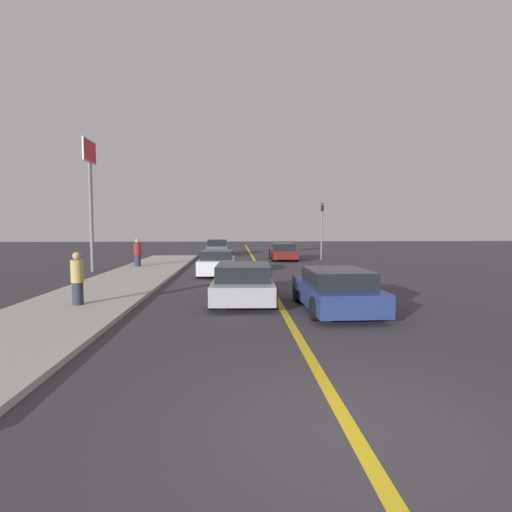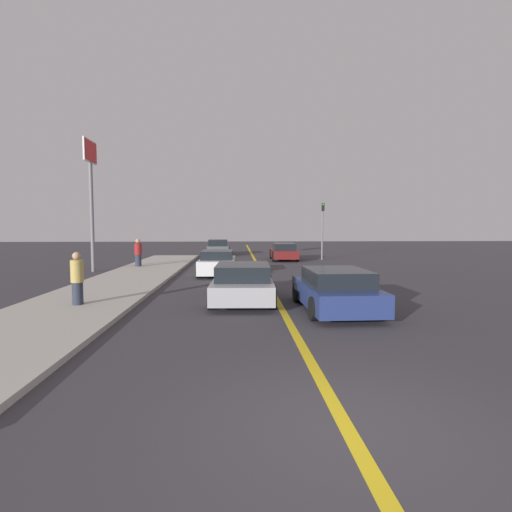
% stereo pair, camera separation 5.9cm
% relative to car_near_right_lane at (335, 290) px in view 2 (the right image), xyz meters
% --- Properties ---
extents(ground_plane, '(120.00, 120.00, 0.00)m').
position_rel_car_near_right_lane_xyz_m(ground_plane, '(-1.53, -6.83, -0.59)').
color(ground_plane, '#38353A').
extents(road_center_line, '(0.20, 60.00, 0.01)m').
position_rel_car_near_right_lane_xyz_m(road_center_line, '(-1.53, 11.17, -0.59)').
color(road_center_line, gold).
rests_on(road_center_line, ground_plane).
extents(sidewalk_left, '(3.51, 27.57, 0.13)m').
position_rel_car_near_right_lane_xyz_m(sidewalk_left, '(-7.67, 6.95, -0.53)').
color(sidewalk_left, '#ADA89E').
rests_on(sidewalk_left, ground_plane).
extents(car_near_right_lane, '(2.03, 4.14, 1.21)m').
position_rel_car_near_right_lane_xyz_m(car_near_right_lane, '(0.00, 0.00, 0.00)').
color(car_near_right_lane, navy).
rests_on(car_near_right_lane, ground_plane).
extents(car_ahead_center, '(2.11, 4.21, 1.23)m').
position_rel_car_near_right_lane_xyz_m(car_ahead_center, '(-2.65, 1.51, 0.01)').
color(car_ahead_center, '#9E9EA3').
rests_on(car_ahead_center, ground_plane).
extents(car_far_distant, '(1.88, 4.05, 1.24)m').
position_rel_car_near_right_lane_xyz_m(car_far_distant, '(-3.80, 8.67, 0.01)').
color(car_far_distant, silver).
rests_on(car_far_distant, ground_plane).
extents(car_parked_left_lot, '(1.92, 4.08, 1.22)m').
position_rel_car_near_right_lane_xyz_m(car_parked_left_lot, '(0.55, 17.24, 0.01)').
color(car_parked_left_lot, maroon).
rests_on(car_parked_left_lot, ground_plane).
extents(car_oncoming_far, '(1.98, 3.93, 1.32)m').
position_rel_car_near_right_lane_xyz_m(car_oncoming_far, '(-4.40, 22.54, 0.05)').
color(car_oncoming_far, '#4C5156').
rests_on(car_oncoming_far, ground_plane).
extents(pedestrian_near_curb, '(0.36, 0.36, 1.56)m').
position_rel_car_near_right_lane_xyz_m(pedestrian_near_curb, '(-7.54, 0.58, 0.31)').
color(pedestrian_near_curb, '#282D3D').
rests_on(pedestrian_near_curb, sidewalk_left).
extents(pedestrian_mid_group, '(0.42, 0.42, 1.60)m').
position_rel_car_near_right_lane_xyz_m(pedestrian_mid_group, '(-8.53, 11.92, 0.32)').
color(pedestrian_mid_group, '#282D3D').
rests_on(pedestrian_mid_group, sidewalk_left).
extents(traffic_light, '(0.18, 0.40, 4.10)m').
position_rel_car_near_right_lane_xyz_m(traffic_light, '(3.40, 17.48, 1.92)').
color(traffic_light, slate).
rests_on(traffic_light, ground_plane).
extents(roadside_sign, '(0.20, 1.80, 6.97)m').
position_rel_car_near_right_lane_xyz_m(roadside_sign, '(-10.55, 10.43, 4.50)').
color(roadside_sign, slate).
rests_on(roadside_sign, ground_plane).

